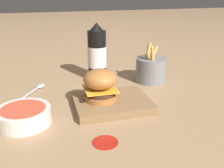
% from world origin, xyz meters
% --- Properties ---
extents(ground_plane, '(6.00, 6.00, 0.00)m').
position_xyz_m(ground_plane, '(0.00, 0.00, 0.00)').
color(ground_plane, '#9E7A56').
extents(serving_board, '(0.23, 0.18, 0.03)m').
position_xyz_m(serving_board, '(-0.01, 0.04, 0.01)').
color(serving_board, olive).
rests_on(serving_board, ground_plane).
extents(burger, '(0.10, 0.10, 0.09)m').
position_xyz_m(burger, '(0.02, 0.03, 0.07)').
color(burger, '#AD6B33').
rests_on(burger, serving_board).
extents(ketchup_bottle, '(0.07, 0.07, 0.22)m').
position_xyz_m(ketchup_bottle, '(-0.03, -0.22, 0.10)').
color(ketchup_bottle, black).
rests_on(ketchup_bottle, ground_plane).
extents(fries_basket, '(0.11, 0.11, 0.15)m').
position_xyz_m(fries_basket, '(-0.22, -0.14, 0.05)').
color(fries_basket, slate).
rests_on(fries_basket, ground_plane).
extents(side_bowl, '(0.15, 0.15, 0.04)m').
position_xyz_m(side_bowl, '(0.24, 0.08, 0.02)').
color(side_bowl, silver).
rests_on(side_bowl, ground_plane).
extents(spoon, '(0.11, 0.17, 0.01)m').
position_xyz_m(spoon, '(0.21, -0.16, 0.01)').
color(spoon, '#B2B2B7').
rests_on(spoon, ground_plane).
extents(ketchup_puddle, '(0.06, 0.06, 0.00)m').
position_xyz_m(ketchup_puddle, '(0.05, 0.22, 0.00)').
color(ketchup_puddle, '#B21E14').
rests_on(ketchup_puddle, ground_plane).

